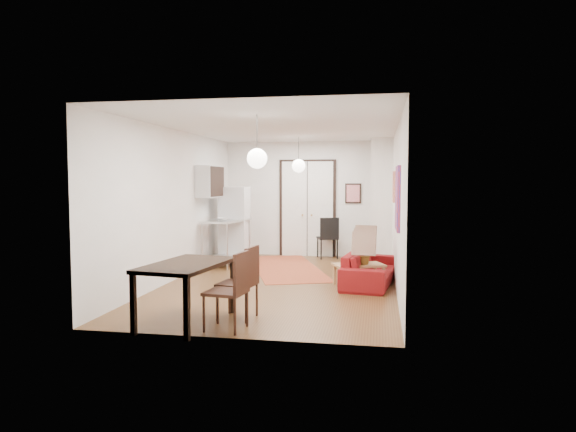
% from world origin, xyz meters
% --- Properties ---
extents(floor, '(7.00, 7.00, 0.00)m').
position_xyz_m(floor, '(0.00, 0.00, 0.00)').
color(floor, brown).
rests_on(floor, ground).
extents(ceiling, '(4.20, 7.00, 0.02)m').
position_xyz_m(ceiling, '(0.00, 0.00, 2.90)').
color(ceiling, silver).
rests_on(ceiling, wall_back).
extents(wall_back, '(4.20, 0.02, 2.90)m').
position_xyz_m(wall_back, '(0.00, 3.50, 1.45)').
color(wall_back, white).
rests_on(wall_back, floor).
extents(wall_front, '(4.20, 0.02, 2.90)m').
position_xyz_m(wall_front, '(0.00, -3.50, 1.45)').
color(wall_front, white).
rests_on(wall_front, floor).
extents(wall_left, '(0.02, 7.00, 2.90)m').
position_xyz_m(wall_left, '(-2.10, 0.00, 1.45)').
color(wall_left, white).
rests_on(wall_left, floor).
extents(wall_right, '(0.02, 7.00, 2.90)m').
position_xyz_m(wall_right, '(2.10, 0.00, 1.45)').
color(wall_right, white).
rests_on(wall_right, floor).
extents(double_doors, '(1.44, 0.06, 2.50)m').
position_xyz_m(double_doors, '(0.00, 3.46, 1.20)').
color(double_doors, white).
rests_on(double_doors, wall_back).
extents(stub_partition, '(0.50, 0.10, 2.90)m').
position_xyz_m(stub_partition, '(1.85, 2.55, 1.45)').
color(stub_partition, white).
rests_on(stub_partition, floor).
extents(wall_cabinet, '(0.35, 1.00, 0.70)m').
position_xyz_m(wall_cabinet, '(-1.92, 1.50, 1.90)').
color(wall_cabinet, silver).
rests_on(wall_cabinet, wall_left).
extents(painting_popart, '(0.05, 1.00, 1.00)m').
position_xyz_m(painting_popart, '(2.08, -1.25, 1.65)').
color(painting_popart, red).
rests_on(painting_popart, wall_right).
extents(painting_abstract, '(0.05, 0.50, 0.60)m').
position_xyz_m(painting_abstract, '(2.08, 0.80, 1.80)').
color(painting_abstract, white).
rests_on(painting_abstract, wall_right).
extents(poster_back, '(0.40, 0.03, 0.50)m').
position_xyz_m(poster_back, '(1.15, 3.47, 1.60)').
color(poster_back, red).
rests_on(poster_back, wall_back).
extents(print_left, '(0.03, 0.44, 0.54)m').
position_xyz_m(print_left, '(-2.07, 2.00, 1.95)').
color(print_left, '#96653E').
rests_on(print_left, wall_left).
extents(pendant_back, '(0.30, 0.30, 0.80)m').
position_xyz_m(pendant_back, '(0.00, 2.00, 2.25)').
color(pendant_back, white).
rests_on(pendant_back, ceiling).
extents(pendant_front, '(0.30, 0.30, 0.80)m').
position_xyz_m(pendant_front, '(0.00, -2.00, 2.25)').
color(pendant_front, white).
rests_on(pendant_front, ceiling).
extents(kilim_rug, '(2.44, 3.82, 0.01)m').
position_xyz_m(kilim_rug, '(-0.21, 1.57, 0.00)').
color(kilim_rug, '#AA422A').
rests_on(kilim_rug, floor).
extents(sofa, '(2.13, 1.07, 0.60)m').
position_xyz_m(sofa, '(1.64, 0.14, 0.30)').
color(sofa, maroon).
rests_on(sofa, floor).
extents(coffee_table, '(1.02, 0.81, 0.40)m').
position_xyz_m(coffee_table, '(1.44, -0.04, 0.34)').
color(coffee_table, tan).
rests_on(coffee_table, floor).
extents(potted_plant, '(0.42, 0.44, 0.39)m').
position_xyz_m(potted_plant, '(1.54, -0.04, 0.59)').
color(potted_plant, '#2B5D2A').
rests_on(potted_plant, coffee_table).
extents(kitchen_counter, '(0.86, 1.44, 1.04)m').
position_xyz_m(kitchen_counter, '(-1.61, 1.75, 0.69)').
color(kitchen_counter, silver).
rests_on(kitchen_counter, floor).
extents(bowl, '(0.29, 0.29, 0.06)m').
position_xyz_m(bowl, '(-1.61, 1.45, 1.07)').
color(bowl, beige).
rests_on(bowl, kitchen_counter).
extents(soap_bottle, '(0.12, 0.12, 0.22)m').
position_xyz_m(soap_bottle, '(-1.66, 2.00, 1.15)').
color(soap_bottle, '#518AAF').
rests_on(soap_bottle, kitchen_counter).
extents(fridge, '(0.63, 0.63, 1.77)m').
position_xyz_m(fridge, '(-1.56, 2.22, 0.89)').
color(fridge, silver).
rests_on(fridge, floor).
extents(dining_table, '(1.04, 1.58, 0.82)m').
position_xyz_m(dining_table, '(-0.75, -2.96, 0.73)').
color(dining_table, black).
rests_on(dining_table, floor).
extents(dining_chair_near, '(0.54, 0.72, 1.02)m').
position_xyz_m(dining_chair_near, '(-0.15, -2.51, 0.59)').
color(dining_chair_near, '#341B10').
rests_on(dining_chair_near, floor).
extents(dining_chair_far, '(0.54, 0.72, 1.02)m').
position_xyz_m(dining_chair_far, '(-0.15, -3.05, 0.59)').
color(dining_chair_far, '#341B10').
rests_on(dining_chair_far, floor).
extents(black_side_chair, '(0.59, 0.61, 1.02)m').
position_xyz_m(black_side_chair, '(0.54, 3.25, 0.60)').
color(black_side_chair, black).
rests_on(black_side_chair, floor).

